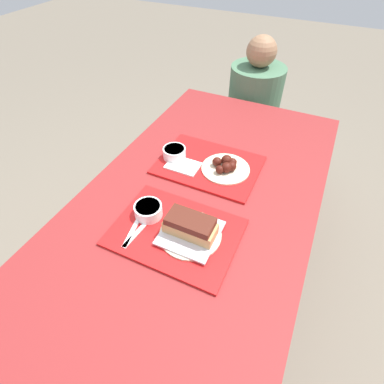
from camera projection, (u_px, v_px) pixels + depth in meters
ground_plane at (193, 296)px, 1.75m from camera, size 12.00×12.00×0.00m
picnic_table at (193, 219)px, 1.27m from camera, size 0.93×1.87×0.77m
picnic_bench_far at (258, 140)px, 2.24m from camera, size 0.89×0.28×0.43m
tray_near at (176, 232)px, 1.10m from camera, size 0.46×0.34×0.01m
tray_far at (209, 165)px, 1.38m from camera, size 0.46×0.34×0.01m
bowl_coleslaw_near at (148, 210)px, 1.14m from camera, size 0.11×0.11×0.05m
brisket_sandwich_plate at (190, 229)px, 1.06m from camera, size 0.23×0.23×0.09m
plastic_fork_near at (133, 229)px, 1.10m from camera, size 0.05×0.17×0.00m
plastic_knife_near at (138, 231)px, 1.09m from camera, size 0.03×0.17×0.00m
condiment_packet at (179, 214)px, 1.15m from camera, size 0.04×0.03×0.01m
bowl_coleslaw_far at (174, 152)px, 1.40m from camera, size 0.11×0.11×0.05m
wings_plate_far at (226, 166)px, 1.33m from camera, size 0.22×0.22×0.06m
napkin_far at (183, 166)px, 1.36m from camera, size 0.15×0.10×0.01m
person_seated_across at (255, 97)px, 2.03m from camera, size 0.35×0.35×0.65m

